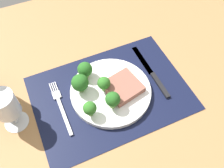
% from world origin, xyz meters
% --- Properties ---
extents(ground_plane, '(1.40, 1.10, 0.03)m').
position_xyz_m(ground_plane, '(0.00, 0.00, -0.01)').
color(ground_plane, '#996D42').
extents(placemat, '(0.47, 0.33, 0.00)m').
position_xyz_m(placemat, '(0.00, 0.00, 0.00)').
color(placemat, black).
rests_on(placemat, ground_plane).
extents(plate, '(0.25, 0.25, 0.02)m').
position_xyz_m(plate, '(0.00, 0.00, 0.01)').
color(plate, white).
rests_on(plate, placemat).
extents(steak, '(0.12, 0.11, 0.02)m').
position_xyz_m(steak, '(0.04, -0.01, 0.03)').
color(steak, '#8C5647').
rests_on(steak, plate).
extents(broccoli_back_left, '(0.04, 0.04, 0.06)m').
position_xyz_m(broccoli_back_left, '(-0.02, -0.05, 0.05)').
color(broccoli_back_left, '#6B994C').
rests_on(broccoli_back_left, plate).
extents(broccoli_near_fork, '(0.05, 0.05, 0.06)m').
position_xyz_m(broccoli_near_fork, '(-0.08, 0.04, 0.06)').
color(broccoli_near_fork, '#6B994C').
rests_on(broccoli_near_fork, plate).
extents(broccoli_front_edge, '(0.05, 0.05, 0.06)m').
position_xyz_m(broccoli_front_edge, '(-0.05, 0.08, 0.05)').
color(broccoli_front_edge, '#5B8942').
rests_on(broccoli_front_edge, plate).
extents(broccoli_near_steak, '(0.04, 0.04, 0.05)m').
position_xyz_m(broccoli_near_steak, '(-0.08, -0.05, 0.05)').
color(broccoli_near_steak, '#6B994C').
rests_on(broccoli_near_steak, plate).
extents(broccoli_center, '(0.04, 0.04, 0.05)m').
position_xyz_m(broccoli_center, '(-0.02, 0.01, 0.05)').
color(broccoli_center, '#6B994C').
rests_on(broccoli_center, plate).
extents(fork, '(0.02, 0.19, 0.01)m').
position_xyz_m(fork, '(-0.15, 0.01, 0.01)').
color(fork, silver).
rests_on(fork, placemat).
extents(knife, '(0.02, 0.23, 0.01)m').
position_xyz_m(knife, '(0.15, 0.01, 0.01)').
color(knife, black).
rests_on(knife, placemat).
extents(wine_glass, '(0.07, 0.07, 0.14)m').
position_xyz_m(wine_glass, '(-0.28, 0.02, 0.09)').
color(wine_glass, silver).
rests_on(wine_glass, ground_plane).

